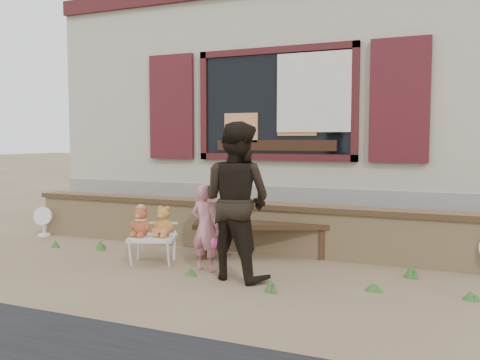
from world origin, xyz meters
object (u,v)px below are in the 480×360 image
at_px(bench, 262,232).
at_px(teddy_bear_right, 164,221).
at_px(adult, 237,201).
at_px(teddy_bear_left, 141,221).
at_px(folding_chair, 153,239).
at_px(child, 205,228).

bearing_deg(bench, teddy_bear_right, -164.58).
bearing_deg(bench, adult, -107.34).
bearing_deg(teddy_bear_left, bench, 14.29).
distance_m(folding_chair, teddy_bear_right, 0.26).
xyz_separation_m(teddy_bear_left, adult, (1.35, -0.16, 0.33)).
distance_m(teddy_bear_right, adult, 1.16).
height_order(bench, folding_chair, bench).
relative_size(teddy_bear_left, adult, 0.22).
relative_size(folding_chair, child, 0.67).
bearing_deg(child, teddy_bear_right, -4.93).
bearing_deg(folding_chair, child, -26.68).
relative_size(teddy_bear_right, child, 0.38).
bearing_deg(child, adult, 170.98).
xyz_separation_m(folding_chair, child, (0.77, -0.08, 0.20)).
relative_size(folding_chair, teddy_bear_left, 1.78).
distance_m(bench, adult, 1.16).
bearing_deg(teddy_bear_right, child, -32.23).
relative_size(bench, folding_chair, 2.62).
bearing_deg(adult, folding_chair, 3.05).
distance_m(folding_chair, teddy_bear_left, 0.26).
height_order(folding_chair, adult, adult).
xyz_separation_m(folding_chair, teddy_bear_right, (0.13, 0.05, 0.22)).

